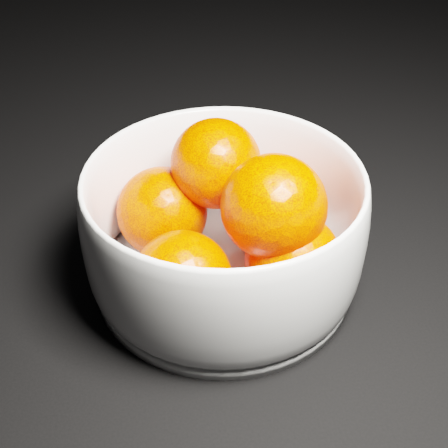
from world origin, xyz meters
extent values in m
cube|color=black|center=(0.00, 0.00, 0.00)|extent=(3.00, 3.00, 0.00)
cylinder|color=silver|center=(0.08, -0.25, 0.01)|extent=(0.22, 0.22, 0.01)
sphere|color=#FF3600|center=(0.12, -0.20, 0.05)|extent=(0.07, 0.07, 0.07)
sphere|color=#FF3600|center=(0.03, -0.21, 0.05)|extent=(0.08, 0.08, 0.08)
sphere|color=#FF3600|center=(0.04, -0.30, 0.05)|extent=(0.08, 0.08, 0.08)
sphere|color=#FF3600|center=(0.13, -0.29, 0.05)|extent=(0.08, 0.08, 0.08)
sphere|color=#FF3600|center=(0.08, -0.21, 0.09)|extent=(0.08, 0.08, 0.08)
sphere|color=#FF3600|center=(0.11, -0.27, 0.09)|extent=(0.08, 0.08, 0.08)
camera|label=1|loc=(0.02, -0.65, 0.38)|focal=50.00mm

